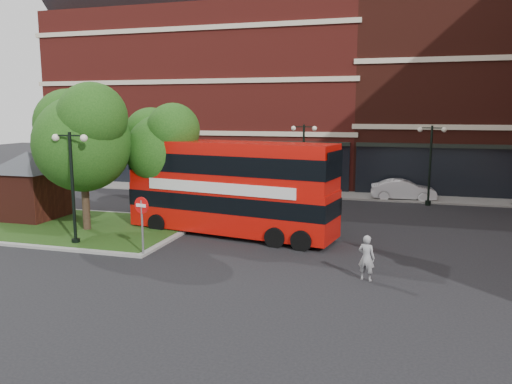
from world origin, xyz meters
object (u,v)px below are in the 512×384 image
(bus, at_px, (230,182))
(car_white, at_px, (403,190))
(woman, at_px, (366,258))
(car_silver, at_px, (203,181))

(bus, height_order, car_white, bus)
(woman, relative_size, car_white, 0.39)
(bus, bearing_deg, car_silver, 127.54)
(woman, relative_size, car_silver, 0.38)
(woman, xyz_separation_m, car_white, (1.34, 16.94, -0.12))
(bus, xyz_separation_m, car_silver, (-6.21, 12.00, -1.84))
(woman, bearing_deg, car_white, -78.00)
(bus, distance_m, woman, 8.52)
(car_silver, bearing_deg, car_white, -96.46)
(bus, height_order, car_silver, bus)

